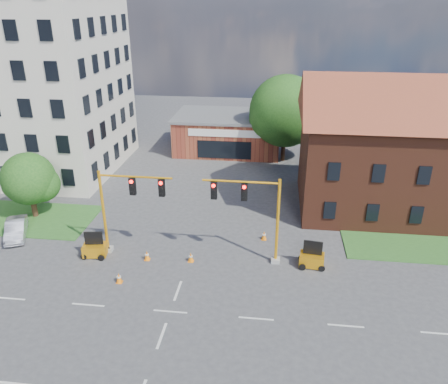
{
  "coord_description": "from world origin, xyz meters",
  "views": [
    {
      "loc": [
        5.59,
        -19.85,
        16.7
      ],
      "look_at": [
        1.93,
        10.0,
        3.32
      ],
      "focal_mm": 35.0,
      "sensor_mm": 36.0,
      "label": 1
    }
  ],
  "objects_px": {
    "signal_mast_east": "(253,210)",
    "pickup_white": "(351,205)",
    "signal_mast_west": "(125,203)",
    "trailer_east": "(312,259)",
    "trailer_west": "(95,249)"
  },
  "relations": [
    {
      "from": "trailer_west",
      "to": "trailer_east",
      "type": "relative_size",
      "value": 0.99
    },
    {
      "from": "pickup_white",
      "to": "signal_mast_east",
      "type": "bearing_deg",
      "value": 113.51
    },
    {
      "from": "trailer_west",
      "to": "trailer_east",
      "type": "distance_m",
      "value": 15.09
    },
    {
      "from": "pickup_white",
      "to": "trailer_east",
      "type": "bearing_deg",
      "value": 133.07
    },
    {
      "from": "signal_mast_east",
      "to": "trailer_west",
      "type": "bearing_deg",
      "value": -176.23
    },
    {
      "from": "signal_mast_west",
      "to": "trailer_west",
      "type": "xyz_separation_m",
      "value": [
        -2.29,
        -0.72,
        -3.35
      ]
    },
    {
      "from": "trailer_west",
      "to": "pickup_white",
      "type": "distance_m",
      "value": 20.85
    },
    {
      "from": "trailer_east",
      "to": "trailer_west",
      "type": "bearing_deg",
      "value": -170.99
    },
    {
      "from": "signal_mast_east",
      "to": "trailer_east",
      "type": "xyz_separation_m",
      "value": [
        4.08,
        -0.18,
        -3.34
      ]
    },
    {
      "from": "signal_mast_east",
      "to": "pickup_white",
      "type": "distance_m",
      "value": 11.81
    },
    {
      "from": "signal_mast_east",
      "to": "trailer_west",
      "type": "distance_m",
      "value": 11.52
    },
    {
      "from": "signal_mast_west",
      "to": "trailer_east",
      "type": "bearing_deg",
      "value": -0.8
    },
    {
      "from": "signal_mast_west",
      "to": "trailer_east",
      "type": "distance_m",
      "value": 13.22
    },
    {
      "from": "signal_mast_west",
      "to": "pickup_white",
      "type": "distance_m",
      "value": 18.74
    },
    {
      "from": "signal_mast_west",
      "to": "signal_mast_east",
      "type": "bearing_deg",
      "value": 0.0
    }
  ]
}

